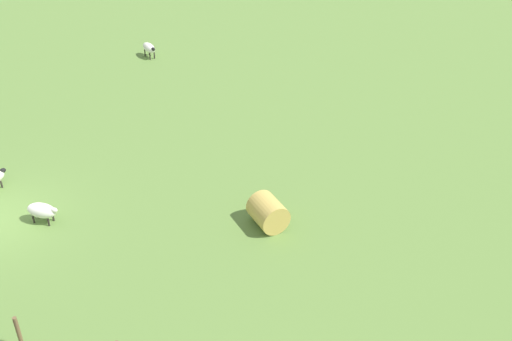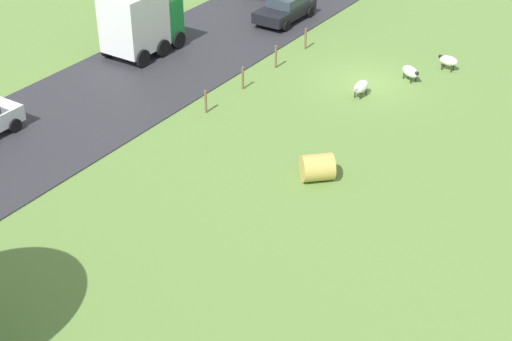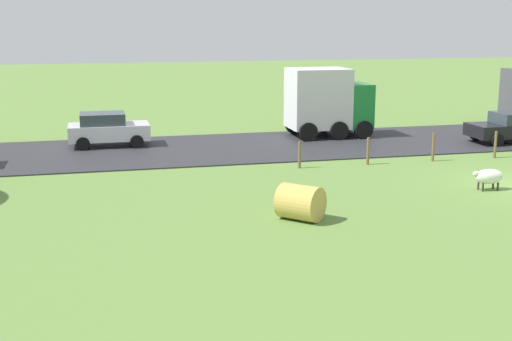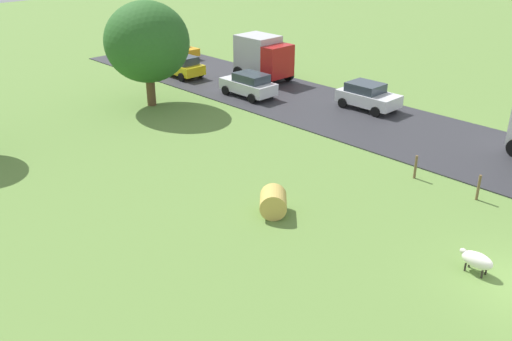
{
  "view_description": "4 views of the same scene",
  "coord_description": "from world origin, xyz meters",
  "views": [
    {
      "loc": [
        14.87,
        13.91,
        14.25
      ],
      "look_at": [
        -3.74,
        8.7,
        1.38
      ],
      "focal_mm": 44.45,
      "sensor_mm": 36.0,
      "label": 1
    },
    {
      "loc": [
        -15.12,
        33.15,
        16.88
      ],
      "look_at": [
        -1.22,
        12.12,
        1.33
      ],
      "focal_mm": 54.3,
      "sensor_mm": 36.0,
      "label": 2
    },
    {
      "loc": [
        -22.19,
        15.77,
        6.13
      ],
      "look_at": [
        -0.37,
        10.42,
        1.18
      ],
      "focal_mm": 48.12,
      "sensor_mm": 36.0,
      "label": 3
    },
    {
      "loc": [
        -17.26,
        -4.63,
        11.33
      ],
      "look_at": [
        -2.67,
        10.32,
        1.79
      ],
      "focal_mm": 39.18,
      "sensor_mm": 36.0,
      "label": 4
    }
  ],
  "objects": [
    {
      "name": "car_0",
      "position": [
        8.11,
        29.59,
        0.89
      ],
      "size": [
        2.02,
        3.96,
        1.6
      ],
      "color": "yellow",
      "rests_on": "road_strip"
    },
    {
      "name": "car_1",
      "position": [
        11.79,
        14.94,
        0.91
      ],
      "size": [
        2.18,
        3.88,
        1.63
      ],
      "color": "silver",
      "rests_on": "road_strip"
    },
    {
      "name": "tree_2",
      "position": [
        2.43,
        25.34,
        4.12
      ],
      "size": [
        5.35,
        5.35,
        6.67
      ],
      "color": "brown",
      "rests_on": "ground_plane"
    },
    {
      "name": "fence_post_3",
      "position": [
        4.84,
        7.25,
        0.58
      ],
      "size": [
        0.12,
        0.12,
        1.15
      ],
      "primitive_type": "cylinder",
      "color": "brown",
      "rests_on": "ground_plane"
    },
    {
      "name": "hay_bale_0",
      "position": [
        -2.46,
        9.51,
        0.56
      ],
      "size": [
        1.7,
        1.69,
        1.11
      ],
      "primitive_type": "cylinder",
      "rotation": [
        1.57,
        0.0,
        2.34
      ],
      "color": "tan",
      "rests_on": "ground_plane"
    },
    {
      "name": "car_3",
      "position": [
        11.72,
        35.15,
        0.84
      ],
      "size": [
        2.2,
        4.27,
        1.49
      ],
      "color": "orange",
      "rests_on": "road_strip"
    },
    {
      "name": "fence_post_2",
      "position": [
        4.84,
        4.16,
        0.59
      ],
      "size": [
        0.12,
        0.12,
        1.18
      ],
      "primitive_type": "cylinder",
      "color": "brown",
      "rests_on": "ground_plane"
    },
    {
      "name": "sheep_2",
      "position": [
        -0.45,
        1.66,
        0.5
      ],
      "size": [
        0.56,
        1.22,
        0.78
      ],
      "color": "white",
      "rests_on": "ground_plane"
    },
    {
      "name": "truck_1",
      "position": [
        11.95,
        24.55,
        1.78
      ],
      "size": [
        2.67,
        4.09,
        3.23
      ],
      "color": "#B21919",
      "rests_on": "road_strip"
    },
    {
      "name": "car_4",
      "position": [
        8.18,
        22.12,
        0.91
      ],
      "size": [
        2.0,
        4.01,
        1.64
      ],
      "color": "silver",
      "rests_on": "road_strip"
    }
  ]
}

